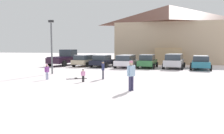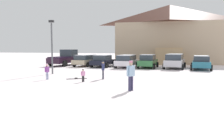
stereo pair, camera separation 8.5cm
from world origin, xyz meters
The scene contains 15 objects.
ground centered at (0.00, 0.00, 0.00)m, with size 160.00×160.00×0.00m, color white.
ski_lodge centered at (4.39, 26.05, 4.63)m, with size 16.85×9.61×9.13m.
parked_beige_suv centered at (-5.69, 16.23, 0.82)m, with size 2.54×4.41×1.49m.
parked_black_sedan centered at (-3.20, 15.80, 0.77)m, with size 2.51×4.20×1.51m.
parked_white_suv centered at (-0.14, 15.71, 0.84)m, with size 2.33×4.59×1.54m.
parked_green_coupe centered at (2.39, 16.02, 0.81)m, with size 2.25×4.35×1.60m.
parked_silver_wagon centered at (5.44, 16.22, 0.92)m, with size 2.58×4.80×1.70m.
parked_teal_hatchback centered at (8.24, 15.80, 0.79)m, with size 2.40×4.77×1.54m.
pickup_truck centered at (-8.78, 16.50, 0.99)m, with size 2.79×5.40×2.15m.
skier_child_in_pink_snowsuit centered at (-0.59, 3.93, 0.50)m, with size 0.24×0.27×0.89m.
skier_adult_in_blue_parka centered at (3.24, 1.79, 0.94)m, with size 0.42×0.54×1.67m.
skier_child_in_purple_jacket centered at (-3.65, 4.20, 0.66)m, with size 0.23×0.42×1.16m.
skier_teen_in_navy_coat centered at (0.31, 5.62, 0.79)m, with size 0.28×0.51×1.41m.
pair_of_skis centered at (-1.70, 5.18, 0.02)m, with size 1.47×1.11×0.08m.
lamp_post centered at (-5.24, 7.50, 2.77)m, with size 0.44×0.24×4.86m.
Camera 2 is at (5.66, -9.99, 2.38)m, focal length 35.00 mm.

